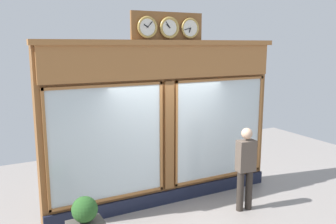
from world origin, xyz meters
TOP-DOWN VIEW (x-y plane):
  - shop_facade at (0.00, -0.12)m, footprint 5.13×0.42m
  - pedestrian at (-1.21, 0.99)m, footprint 0.38×0.26m
  - planter_shrub at (2.01, 1.01)m, footprint 0.41×0.41m

SIDE VIEW (x-z plane):
  - planter_shrub at x=2.01m, z-range 0.53..0.94m
  - pedestrian at x=-1.21m, z-range 0.09..1.78m
  - shop_facade at x=0.00m, z-range -0.23..3.66m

